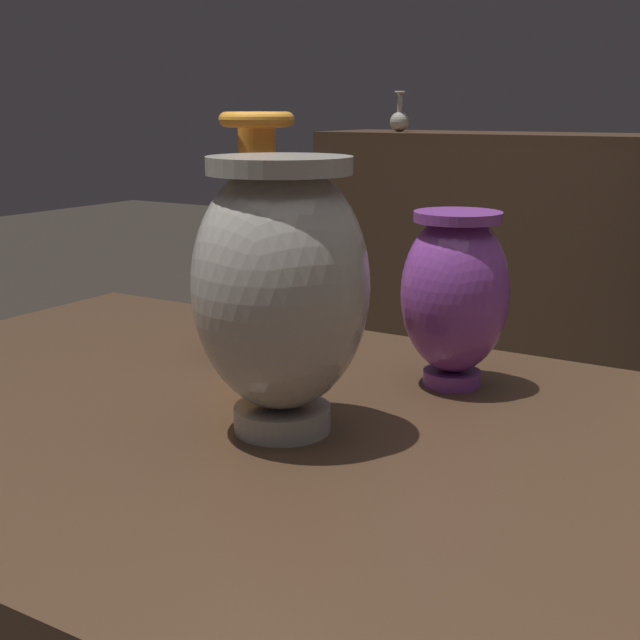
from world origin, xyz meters
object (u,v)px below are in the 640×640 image
vase_right_accent (259,281)px  shelf_vase_far_left (399,119)px  vase_centerpiece (281,286)px  vase_left_accent (455,293)px

vase_right_accent → shelf_vase_far_left: (-0.82, 1.98, 0.15)m
shelf_vase_far_left → vase_centerpiece: bearing=-65.8°
vase_right_accent → shelf_vase_far_left: shelf_vase_far_left is taller
vase_centerpiece → vase_left_accent: (0.08, 0.19, -0.03)m
vase_left_accent → vase_right_accent: 0.23m
vase_left_accent → vase_right_accent: (-0.23, -0.01, -0.01)m
vase_left_accent → shelf_vase_far_left: size_ratio=1.27×
vase_left_accent → vase_centerpiece: bearing=-111.4°
vase_right_accent → vase_centerpiece: bearing=-50.0°
shelf_vase_far_left → vase_right_accent: bearing=-67.5°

